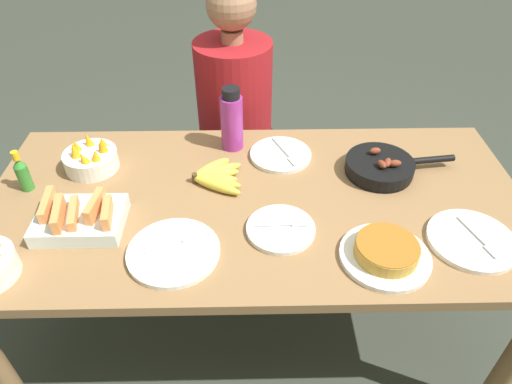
{
  "coord_description": "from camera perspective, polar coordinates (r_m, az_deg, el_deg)",
  "views": [
    {
      "loc": [
        -0.02,
        -1.14,
        1.73
      ],
      "look_at": [
        0.0,
        0.0,
        0.78
      ],
      "focal_mm": 32.0,
      "sensor_mm": 36.0,
      "label": 1
    }
  ],
  "objects": [
    {
      "name": "empty_plate_far_right",
      "position": [
        1.5,
        25.36,
        -5.47
      ],
      "size": [
        0.26,
        0.26,
        0.02
      ],
      "color": "silver",
      "rests_on": "dining_table"
    },
    {
      "name": "empty_plate_near_front",
      "position": [
        1.39,
        3.11,
        -4.65
      ],
      "size": [
        0.21,
        0.21,
        0.02
      ],
      "color": "silver",
      "rests_on": "dining_table"
    },
    {
      "name": "person_figure",
      "position": [
        2.2,
        -2.55,
        6.5
      ],
      "size": [
        0.37,
        0.37,
        1.25
      ],
      "color": "black",
      "rests_on": "ground_plane"
    },
    {
      "name": "dining_table",
      "position": [
        1.57,
        0.0,
        -3.49
      ],
      "size": [
        1.79,
        0.85,
        0.75
      ],
      "color": "olive",
      "rests_on": "ground_plane"
    },
    {
      "name": "skillet",
      "position": [
        1.66,
        15.35,
        3.09
      ],
      "size": [
        0.39,
        0.24,
        0.08
      ],
      "rotation": [
        0.0,
        0.0,
        0.12
      ],
      "color": "black",
      "rests_on": "dining_table"
    },
    {
      "name": "fruit_bowl_mango",
      "position": [
        1.72,
        -19.94,
        3.98
      ],
      "size": [
        0.19,
        0.19,
        0.12
      ],
      "color": "silver",
      "rests_on": "dining_table"
    },
    {
      "name": "water_bottle",
      "position": [
        1.7,
        -3.04,
        8.95
      ],
      "size": [
        0.08,
        0.08,
        0.24
      ],
      "color": "#992D89",
      "rests_on": "dining_table"
    },
    {
      "name": "ground_plane",
      "position": [
        2.07,
        0.0,
        -16.71
      ],
      "size": [
        14.0,
        14.0,
        0.0
      ],
      "primitive_type": "plane",
      "color": "#383D33"
    },
    {
      "name": "banana_bunch",
      "position": [
        1.58,
        -5.16,
        1.94
      ],
      "size": [
        0.19,
        0.22,
        0.04
      ],
      "color": "gold",
      "rests_on": "dining_table"
    },
    {
      "name": "melon_tray",
      "position": [
        1.49,
        -21.18,
        -3.06
      ],
      "size": [
        0.26,
        0.19,
        0.1
      ],
      "color": "silver",
      "rests_on": "dining_table"
    },
    {
      "name": "empty_plate_far_left",
      "position": [
        1.7,
        3.1,
        4.67
      ],
      "size": [
        0.23,
        0.23,
        0.02
      ],
      "color": "silver",
      "rests_on": "dining_table"
    },
    {
      "name": "empty_plate_mid_edge",
      "position": [
        1.35,
        -10.27,
        -7.37
      ],
      "size": [
        0.27,
        0.27,
        0.02
      ],
      "color": "silver",
      "rests_on": "dining_table"
    },
    {
      "name": "frittata_plate_center",
      "position": [
        1.35,
        15.92,
        -7.29
      ],
      "size": [
        0.26,
        0.26,
        0.06
      ],
      "color": "silver",
      "rests_on": "dining_table"
    },
    {
      "name": "hot_sauce_bottle",
      "position": [
        1.7,
        -27.17,
        2.12
      ],
      "size": [
        0.04,
        0.04,
        0.15
      ],
      "color": "#337F2D",
      "rests_on": "dining_table"
    }
  ]
}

